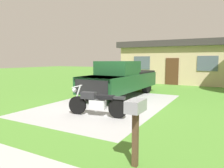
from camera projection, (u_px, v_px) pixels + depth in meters
The scene contains 6 objects.
ground_plane at pixel (109, 104), 9.35m from camera, with size 80.00×80.00×0.00m, color #4D852F.
driveway_pad at pixel (109, 104), 9.35m from camera, with size 4.72×7.49×0.01m, color #A2A2A2.
motorcycle at pixel (97, 103), 7.30m from camera, with size 2.20×0.71×1.09m.
pickup_truck at pixel (122, 79), 11.32m from camera, with size 2.14×5.67×1.90m.
mailbox at pixel (136, 115), 3.78m from camera, with size 0.26×0.48×1.26m.
neighbor_house at pixel (179, 62), 18.50m from camera, with size 9.60×5.60×3.50m.
Camera 1 is at (4.52, -8.00, 1.98)m, focal length 33.46 mm.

